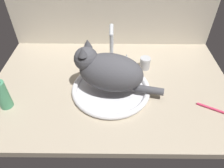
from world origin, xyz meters
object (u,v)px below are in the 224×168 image
(toothbrush, at_px, (221,111))
(metal_jar, at_px, (145,63))
(faucet, at_px, (112,50))
(sink_basin, at_px, (112,89))
(cat, at_px, (108,71))
(soap_pump_bottle, at_px, (2,94))

(toothbrush, bearing_deg, metal_jar, 133.72)
(faucet, xyz_separation_m, metal_jar, (0.17, -0.04, -0.06))
(sink_basin, distance_m, cat, 0.10)
(sink_basin, distance_m, soap_pump_bottle, 0.47)
(sink_basin, relative_size, faucet, 1.60)
(sink_basin, distance_m, toothbrush, 0.47)
(soap_pump_bottle, relative_size, toothbrush, 1.10)
(cat, relative_size, toothbrush, 2.36)
(sink_basin, xyz_separation_m, soap_pump_bottle, (-0.45, -0.10, 0.06))
(cat, relative_size, soap_pump_bottle, 2.15)
(metal_jar, bearing_deg, sink_basin, -134.48)
(soap_pump_bottle, bearing_deg, faucet, 34.31)
(faucet, bearing_deg, soap_pump_bottle, -145.69)
(cat, height_order, soap_pump_bottle, cat)
(sink_basin, bearing_deg, cat, 166.82)
(cat, height_order, metal_jar, cat)
(faucet, relative_size, soap_pump_bottle, 1.23)
(faucet, height_order, metal_jar, faucet)
(faucet, distance_m, toothbrush, 0.57)
(toothbrush, bearing_deg, sink_basin, 164.27)
(sink_basin, relative_size, soap_pump_bottle, 1.96)
(cat, xyz_separation_m, metal_jar, (0.19, 0.17, -0.08))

